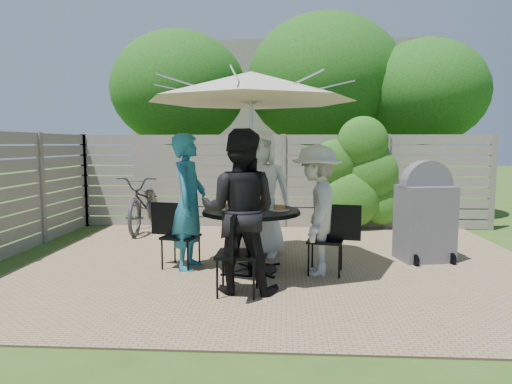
# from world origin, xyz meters

# --- Properties ---
(backyard_envelope) EXTENTS (60.00, 60.00, 5.00)m
(backyard_envelope) POSITION_xyz_m (0.09, 10.29, 2.61)
(backyard_envelope) COLOR #37551A
(backyard_envelope) RESTS_ON ground
(patio_table) EXTENTS (1.35, 1.35, 0.81)m
(patio_table) POSITION_xyz_m (-0.40, -0.15, 0.57)
(patio_table) COLOR black
(patio_table) RESTS_ON ground
(umbrella) EXTENTS (2.86, 2.86, 2.56)m
(umbrella) POSITION_xyz_m (-0.40, -0.15, 2.37)
(umbrella) COLOR silver
(umbrella) RESTS_ON ground
(chair_back) EXTENTS (0.50, 0.66, 0.87)m
(chair_back) POSITION_xyz_m (-0.31, 0.81, 0.26)
(chair_back) COLOR black
(chair_back) RESTS_ON ground
(person_back) EXTENTS (0.96, 0.67, 1.87)m
(person_back) POSITION_xyz_m (-0.32, 0.68, 0.93)
(person_back) COLOR white
(person_back) RESTS_ON ground
(chair_left) EXTENTS (0.67, 0.51, 0.88)m
(chair_left) POSITION_xyz_m (-1.36, -0.06, 0.27)
(chair_left) COLOR black
(chair_left) RESTS_ON ground
(person_left) EXTENTS (0.49, 0.69, 1.80)m
(person_left) POSITION_xyz_m (-1.22, -0.08, 0.90)
(person_left) COLOR teal
(person_left) RESTS_ON ground
(chair_front) EXTENTS (0.46, 0.68, 0.94)m
(chair_front) POSITION_xyz_m (-0.48, -1.11, 0.28)
(chair_front) COLOR black
(chair_front) RESTS_ON ground
(person_front) EXTENTS (0.94, 0.77, 1.82)m
(person_front) POSITION_xyz_m (-0.47, -0.98, 0.91)
(person_front) COLOR black
(person_front) RESTS_ON ground
(chair_right) EXTENTS (0.68, 0.51, 0.91)m
(chair_right) POSITION_xyz_m (0.56, -0.24, 0.27)
(chair_right) COLOR black
(chair_right) RESTS_ON ground
(person_right) EXTENTS (0.71, 1.12, 1.66)m
(person_right) POSITION_xyz_m (0.43, -0.22, 0.83)
(person_right) COLOR beige
(person_right) RESTS_ON ground
(plate_back) EXTENTS (0.26, 0.26, 0.06)m
(plate_back) POSITION_xyz_m (-0.37, 0.21, 0.84)
(plate_back) COLOR white
(plate_back) RESTS_ON patio_table
(plate_left) EXTENTS (0.26, 0.26, 0.06)m
(plate_left) POSITION_xyz_m (-0.76, -0.12, 0.84)
(plate_left) COLOR white
(plate_left) RESTS_ON patio_table
(plate_front) EXTENTS (0.26, 0.26, 0.06)m
(plate_front) POSITION_xyz_m (-0.43, -0.51, 0.84)
(plate_front) COLOR white
(plate_front) RESTS_ON patio_table
(plate_right) EXTENTS (0.26, 0.26, 0.06)m
(plate_right) POSITION_xyz_m (-0.04, -0.18, 0.84)
(plate_right) COLOR white
(plate_right) RESTS_ON patio_table
(glass_back) EXTENTS (0.07, 0.07, 0.14)m
(glass_back) POSITION_xyz_m (-0.48, 0.12, 0.88)
(glass_back) COLOR silver
(glass_back) RESTS_ON patio_table
(glass_left) EXTENTS (0.07, 0.07, 0.14)m
(glass_left) POSITION_xyz_m (-0.67, -0.23, 0.88)
(glass_left) COLOR silver
(glass_left) RESTS_ON patio_table
(glass_front) EXTENTS (0.07, 0.07, 0.14)m
(glass_front) POSITION_xyz_m (-0.32, -0.42, 0.88)
(glass_front) COLOR silver
(glass_front) RESTS_ON patio_table
(glass_right) EXTENTS (0.07, 0.07, 0.14)m
(glass_right) POSITION_xyz_m (-0.13, -0.07, 0.88)
(glass_right) COLOR silver
(glass_right) RESTS_ON patio_table
(syrup_jug) EXTENTS (0.09, 0.09, 0.16)m
(syrup_jug) POSITION_xyz_m (-0.45, -0.10, 0.89)
(syrup_jug) COLOR #59280C
(syrup_jug) RESTS_ON patio_table
(coffee_cup) EXTENTS (0.08, 0.08, 0.12)m
(coffee_cup) POSITION_xyz_m (-0.28, 0.06, 0.87)
(coffee_cup) COLOR #C6B293
(coffee_cup) RESTS_ON patio_table
(bicycle) EXTENTS (0.80, 2.07, 1.07)m
(bicycle) POSITION_xyz_m (-2.65, 2.60, 0.53)
(bicycle) COLOR #333338
(bicycle) RESTS_ON ground
(bbq_grill) EXTENTS (0.80, 0.67, 1.43)m
(bbq_grill) POSITION_xyz_m (2.00, 0.53, 0.65)
(bbq_grill) COLOR #5A5A5F
(bbq_grill) RESTS_ON ground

